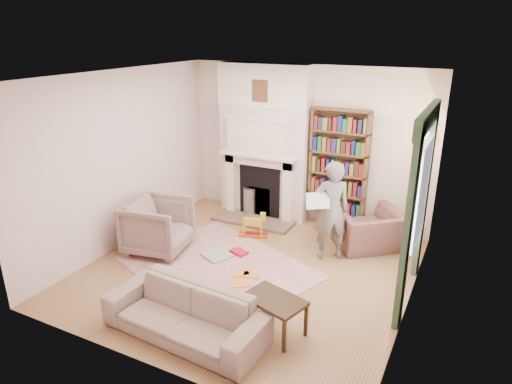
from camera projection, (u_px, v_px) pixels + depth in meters
The scene contains 25 objects.
floor at pixel (248, 270), 6.74m from camera, with size 4.50×4.50×0.00m, color brown.
ceiling at pixel (247, 76), 5.79m from camera, with size 4.50×4.50×0.00m, color white.
wall_back at pixel (306, 145), 8.15m from camera, with size 4.50×4.50×0.00m, color silver.
wall_front at pixel (139, 247), 4.38m from camera, with size 4.50×4.50×0.00m, color silver.
wall_left at pixel (122, 160), 7.22m from camera, with size 4.50×4.50×0.00m, color silver.
wall_right at pixel (418, 208), 5.31m from camera, with size 4.50×4.50×0.00m, color silver.
fireplace at pixel (264, 143), 8.31m from camera, with size 1.70×0.58×2.80m.
bookcase at pixel (339, 163), 7.84m from camera, with size 1.00×0.24×1.85m, color brown.
window at pixel (423, 193), 5.64m from camera, with size 0.02×0.90×1.30m, color silver.
curtain_left at pixel (408, 233), 5.15m from camera, with size 0.07×0.32×2.40m, color #2B432C.
curtain_right at pixel (425, 194), 6.32m from camera, with size 0.07×0.32×2.40m, color #2B432C.
pelmet at pixel (428, 118), 5.34m from camera, with size 0.09×1.70×0.24m, color #2B432C.
wall_sconce at pixel (423, 138), 6.49m from camera, with size 0.20×0.24×0.24m, color gold, non-canonical shape.
rug at pixel (218, 267), 6.83m from camera, with size 2.67×2.05×0.01m, color #C9AD98.
armchair_reading at pixel (368, 230), 7.32m from camera, with size 0.99×0.86×0.64m, color #4A2B27.
armchair_left at pixel (158, 226), 7.21m from camera, with size 0.91×0.93×0.85m, color gray.
sofa at pixel (185, 314), 5.24m from camera, with size 1.94×0.76×0.57m, color #A29A86.
man_reading at pixel (331, 211), 6.85m from camera, with size 0.57×0.37×1.56m, color #63564F.
newspaper at pixel (318, 201), 6.68m from camera, with size 0.35×0.02×0.25m, color silver.
coffee_table at pixel (274, 315), 5.32m from camera, with size 0.70×0.45×0.45m, color #352412, non-canonical shape.
paraffin_heater at pixel (250, 202), 8.62m from camera, with size 0.24×0.24×0.55m, color #96989D.
rocking_horse at pixel (253, 224), 7.76m from camera, with size 0.50×0.20×0.44m, color gold, non-canonical shape.
board_game at pixel (217, 255), 7.12m from camera, with size 0.39×0.39×0.03m, color #E3D550.
game_box_lid at pixel (239, 252), 7.21m from camera, with size 0.27×0.18×0.04m, color #AD1329.
comic_annuals at pixel (248, 280), 6.43m from camera, with size 0.77×0.60×0.02m.
Camera 1 is at (2.79, -5.25, 3.39)m, focal length 32.00 mm.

